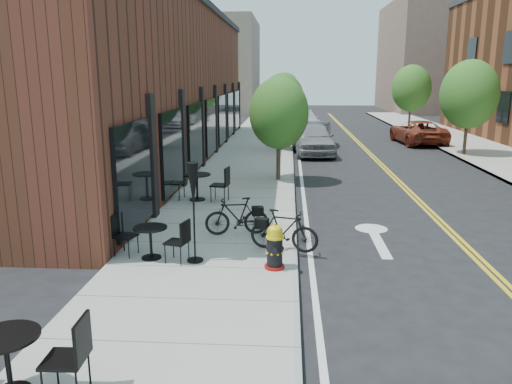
{
  "coord_description": "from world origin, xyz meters",
  "views": [
    {
      "loc": [
        -0.22,
        -9.54,
        3.96
      ],
      "look_at": [
        -1.06,
        3.08,
        1.0
      ],
      "focal_mm": 35.0,
      "sensor_mm": 36.0,
      "label": 1
    }
  ],
  "objects": [
    {
      "name": "parked_car_a",
      "position": [
        1.01,
        16.04,
        0.81
      ],
      "size": [
        2.24,
        4.9,
        1.63
      ],
      "primitive_type": "imported",
      "rotation": [
        0.0,
        0.0,
        0.07
      ],
      "color": "gray",
      "rests_on": "ground"
    },
    {
      "name": "bg_building_left",
      "position": [
        -8.0,
        48.0,
        5.0
      ],
      "size": [
        8.0,
        14.0,
        10.0
      ],
      "primitive_type": "cube",
      "color": "#726656",
      "rests_on": "ground"
    },
    {
      "name": "patio_umbrella",
      "position": [
        -2.17,
        0.32,
        1.64
      ],
      "size": [
        0.34,
        0.34,
        2.12
      ],
      "color": "black",
      "rests_on": "sidewalk_near"
    },
    {
      "name": "bg_building_right",
      "position": [
        16.0,
        50.0,
        6.0
      ],
      "size": [
        10.0,
        16.0,
        12.0
      ],
      "primitive_type": "cube",
      "color": "brown",
      "rests_on": "ground"
    },
    {
      "name": "building_near",
      "position": [
        -6.5,
        14.0,
        3.5
      ],
      "size": [
        5.0,
        28.0,
        7.0
      ],
      "primitive_type": "cube",
      "color": "#4E2819",
      "rests_on": "ground"
    },
    {
      "name": "tree_near_a",
      "position": [
        -0.6,
        9.0,
        2.6
      ],
      "size": [
        2.2,
        2.2,
        3.81
      ],
      "color": "#382B1E",
      "rests_on": "sidewalk_near"
    },
    {
      "name": "tree_far_c",
      "position": [
        8.6,
        28.0,
        3.06
      ],
      "size": [
        2.8,
        2.8,
        4.62
      ],
      "color": "#382B1E",
      "rests_on": "sidewalk_far"
    },
    {
      "name": "fire_hydrant",
      "position": [
        -0.47,
        0.04,
        0.57
      ],
      "size": [
        0.53,
        0.53,
        0.95
      ],
      "rotation": [
        0.0,
        0.0,
        -0.34
      ],
      "color": "maroon",
      "rests_on": "sidewalk_near"
    },
    {
      "name": "parked_car_far",
      "position": [
        7.4,
        20.6,
        0.69
      ],
      "size": [
        2.72,
        5.17,
        1.39
      ],
      "primitive_type": "imported",
      "rotation": [
        0.0,
        0.0,
        3.23
      ],
      "color": "maroon",
      "rests_on": "ground"
    },
    {
      "name": "parked_car_c",
      "position": [
        1.06,
        29.9,
        0.63
      ],
      "size": [
        2.17,
        4.52,
        1.27
      ],
      "primitive_type": "imported",
      "rotation": [
        0.0,
        0.0,
        0.09
      ],
      "color": "silver",
      "rests_on": "ground"
    },
    {
      "name": "sidewalk_near",
      "position": [
        -2.0,
        10.0,
        0.06
      ],
      "size": [
        4.0,
        70.0,
        0.12
      ],
      "primitive_type": "cube",
      "color": "#9E9B93",
      "rests_on": "ground"
    },
    {
      "name": "tree_near_c",
      "position": [
        -0.6,
        25.0,
        2.53
      ],
      "size": [
        2.1,
        2.1,
        3.67
      ],
      "color": "#382B1E",
      "rests_on": "sidewalk_near"
    },
    {
      "name": "bicycle_right",
      "position": [
        -0.3,
        1.11,
        0.59
      ],
      "size": [
        1.63,
        0.83,
        0.95
      ],
      "primitive_type": "imported",
      "rotation": [
        0.0,
        0.0,
        1.31
      ],
      "color": "black",
      "rests_on": "sidewalk_near"
    },
    {
      "name": "bistro_set_b",
      "position": [
        -3.14,
        0.43,
        0.58
      ],
      "size": [
        1.73,
        0.9,
        0.91
      ],
      "rotation": [
        0.0,
        0.0,
        -0.27
      ],
      "color": "black",
      "rests_on": "sidewalk_near"
    },
    {
      "name": "tree_near_d",
      "position": [
        -0.6,
        33.0,
        2.79
      ],
      "size": [
        2.4,
        2.4,
        4.11
      ],
      "color": "#382B1E",
      "rests_on": "sidewalk_near"
    },
    {
      "name": "bistro_set_a",
      "position": [
        -3.6,
        -4.32,
        0.64
      ],
      "size": [
        1.92,
        0.86,
        1.03
      ],
      "rotation": [
        0.0,
        0.0,
        0.04
      ],
      "color": "black",
      "rests_on": "sidewalk_near"
    },
    {
      "name": "bistro_set_c",
      "position": [
        -3.08,
        5.62,
        0.67
      ],
      "size": [
        2.05,
        1.0,
        1.08
      ],
      "rotation": [
        0.0,
        0.0,
        -0.16
      ],
      "color": "black",
      "rests_on": "sidewalk_near"
    },
    {
      "name": "parked_car_b",
      "position": [
        1.26,
        18.53,
        0.71
      ],
      "size": [
        2.03,
        4.47,
        1.42
      ],
      "primitive_type": "imported",
      "rotation": [
        0.0,
        0.0,
        -0.12
      ],
      "color": "black",
      "rests_on": "ground"
    },
    {
      "name": "tree_far_b",
      "position": [
        8.6,
        16.0,
        3.06
      ],
      "size": [
        2.8,
        2.8,
        4.62
      ],
      "color": "#382B1E",
      "rests_on": "sidewalk_far"
    },
    {
      "name": "bicycle_left",
      "position": [
        -1.47,
        2.19,
        0.59
      ],
      "size": [
        1.62,
        0.72,
        0.94
      ],
      "primitive_type": "imported",
      "rotation": [
        0.0,
        0.0,
        -1.38
      ],
      "color": "black",
      "rests_on": "sidewalk_near"
    },
    {
      "name": "tree_near_b",
      "position": [
        -0.6,
        17.0,
        2.71
      ],
      "size": [
        2.3,
        2.3,
        3.98
      ],
      "color": "#382B1E",
      "rests_on": "sidewalk_near"
    },
    {
      "name": "ground",
      "position": [
        0.0,
        0.0,
        0.0
      ],
      "size": [
        120.0,
        120.0,
        0.0
      ],
      "primitive_type": "plane",
      "color": "black",
      "rests_on": "ground"
    }
  ]
}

